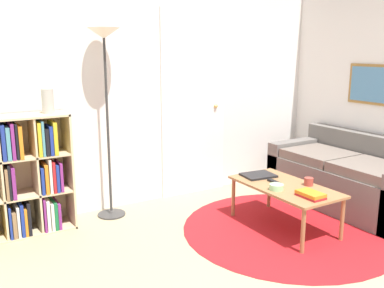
# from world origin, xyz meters

# --- Properties ---
(wall_back) EXTENTS (7.09, 0.11, 2.60)m
(wall_back) POSITION_xyz_m (0.02, 2.42, 1.29)
(wall_back) COLOR silver
(wall_back) RESTS_ON ground_plane
(wall_right) EXTENTS (0.08, 5.39, 2.60)m
(wall_right) POSITION_xyz_m (2.07, 1.20, 1.30)
(wall_right) COLOR silver
(wall_right) RESTS_ON ground_plane
(rug) EXTENTS (1.94, 1.94, 0.01)m
(rug) POSITION_xyz_m (0.65, 1.02, 0.00)
(rug) COLOR #B2191E
(rug) RESTS_ON ground_plane
(bookshelf) EXTENTS (0.90, 0.34, 1.07)m
(bookshelf) POSITION_xyz_m (-1.49, 2.20, 0.53)
(bookshelf) COLOR beige
(bookshelf) RESTS_ON ground_plane
(floor_lamp) EXTENTS (0.30, 0.30, 1.82)m
(floor_lamp) POSITION_xyz_m (-0.62, 2.20, 1.51)
(floor_lamp) COLOR #333333
(floor_lamp) RESTS_ON ground_plane
(couch) EXTENTS (0.80, 1.64, 0.74)m
(couch) POSITION_xyz_m (1.68, 1.17, 0.28)
(couch) COLOR #66605B
(couch) RESTS_ON ground_plane
(coffee_table) EXTENTS (0.55, 1.02, 0.41)m
(coffee_table) POSITION_xyz_m (0.64, 1.08, 0.37)
(coffee_table) COLOR #996B42
(coffee_table) RESTS_ON ground_plane
(laptop) EXTENTS (0.33, 0.28, 0.02)m
(laptop) POSITION_xyz_m (0.62, 1.43, 0.42)
(laptop) COLOR black
(laptop) RESTS_ON coffee_table
(bowl) EXTENTS (0.13, 0.13, 0.05)m
(bowl) POSITION_xyz_m (0.49, 1.02, 0.44)
(bowl) COLOR #9ED193
(bowl) RESTS_ON coffee_table
(book_stack_on_table) EXTENTS (0.15, 0.23, 0.05)m
(book_stack_on_table) POSITION_xyz_m (0.60, 0.73, 0.43)
(book_stack_on_table) COLOR #B21E23
(book_stack_on_table) RESTS_ON coffee_table
(cup) EXTENTS (0.08, 0.08, 0.07)m
(cup) POSITION_xyz_m (0.83, 0.97, 0.44)
(cup) COLOR #A33D33
(cup) RESTS_ON coffee_table
(remote) EXTENTS (0.05, 0.16, 0.02)m
(remote) POSITION_xyz_m (0.61, 1.19, 0.42)
(remote) COLOR black
(remote) RESTS_ON coffee_table
(vase_on_shelf) EXTENTS (0.11, 0.11, 0.22)m
(vase_on_shelf) POSITION_xyz_m (-1.16, 2.20, 1.18)
(vase_on_shelf) COLOR #B7B2A8
(vase_on_shelf) RESTS_ON bookshelf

